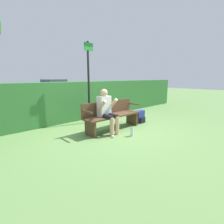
{
  "coord_description": "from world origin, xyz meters",
  "views": [
    {
      "loc": [
        -3.5,
        -3.64,
        1.56
      ],
      "look_at": [
        -0.15,
        -0.1,
        0.58
      ],
      "focal_mm": 28.0,
      "sensor_mm": 36.0,
      "label": 1
    }
  ],
  "objects_px": {
    "park_bench": "(112,115)",
    "parked_car": "(54,87)",
    "backpack": "(140,117)",
    "signpost": "(89,79)",
    "water_bottle": "(132,132)",
    "person_seated": "(107,109)"
  },
  "relations": [
    {
      "from": "water_bottle",
      "to": "signpost",
      "type": "bearing_deg",
      "value": 89.39
    },
    {
      "from": "backpack",
      "to": "water_bottle",
      "type": "relative_size",
      "value": 1.85
    },
    {
      "from": "signpost",
      "to": "parked_car",
      "type": "relative_size",
      "value": 0.67
    },
    {
      "from": "person_seated",
      "to": "signpost",
      "type": "bearing_deg",
      "value": 76.19
    },
    {
      "from": "park_bench",
      "to": "backpack",
      "type": "height_order",
      "value": "park_bench"
    },
    {
      "from": "backpack",
      "to": "water_bottle",
      "type": "distance_m",
      "value": 1.47
    },
    {
      "from": "backpack",
      "to": "signpost",
      "type": "distance_m",
      "value": 2.17
    },
    {
      "from": "park_bench",
      "to": "backpack",
      "type": "bearing_deg",
      "value": -4.6
    },
    {
      "from": "park_bench",
      "to": "water_bottle",
      "type": "xyz_separation_m",
      "value": [
        -0.04,
        -0.82,
        -0.34
      ]
    },
    {
      "from": "signpost",
      "to": "parked_car",
      "type": "xyz_separation_m",
      "value": [
        3.92,
        10.91,
        -0.86
      ]
    },
    {
      "from": "backpack",
      "to": "water_bottle",
      "type": "bearing_deg",
      "value": -150.61
    },
    {
      "from": "water_bottle",
      "to": "person_seated",
      "type": "bearing_deg",
      "value": 111.8
    },
    {
      "from": "backpack",
      "to": "park_bench",
      "type": "bearing_deg",
      "value": 175.4
    },
    {
      "from": "person_seated",
      "to": "signpost",
      "type": "xyz_separation_m",
      "value": [
        0.3,
        1.23,
        0.81
      ]
    },
    {
      "from": "person_seated",
      "to": "water_bottle",
      "type": "relative_size",
      "value": 5.3
    },
    {
      "from": "park_bench",
      "to": "parked_car",
      "type": "bearing_deg",
      "value": 72.0
    },
    {
      "from": "park_bench",
      "to": "signpost",
      "type": "height_order",
      "value": "signpost"
    },
    {
      "from": "parked_car",
      "to": "backpack",
      "type": "bearing_deg",
      "value": -108.06
    },
    {
      "from": "parked_car",
      "to": "person_seated",
      "type": "bearing_deg",
      "value": -114.85
    },
    {
      "from": "signpost",
      "to": "parked_car",
      "type": "height_order",
      "value": "signpost"
    },
    {
      "from": "backpack",
      "to": "signpost",
      "type": "xyz_separation_m",
      "value": [
        -1.26,
        1.21,
        1.28
      ]
    },
    {
      "from": "person_seated",
      "to": "backpack",
      "type": "xyz_separation_m",
      "value": [
        1.56,
        0.02,
        -0.48
      ]
    }
  ]
}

